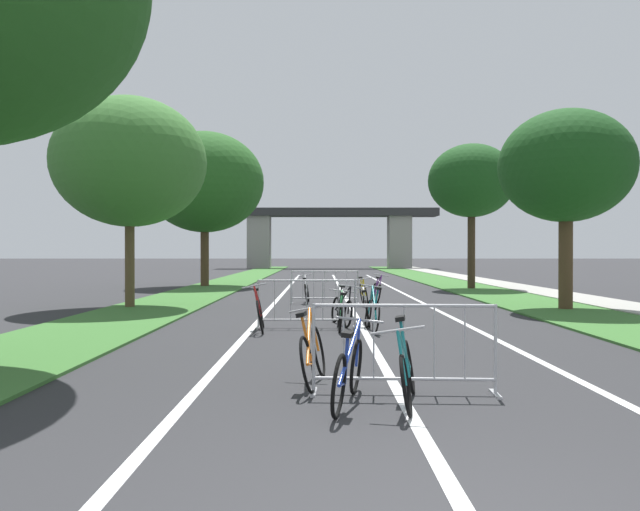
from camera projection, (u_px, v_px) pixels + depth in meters
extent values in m
cube|color=#386B2D|center=(225.00, 283.00, 32.60)|extent=(2.80, 71.60, 0.05)
cube|color=#386B2D|center=(447.00, 283.00, 32.64)|extent=(2.80, 71.60, 0.05)
cube|color=#9E9B93|center=(491.00, 283.00, 32.64)|extent=(1.82, 71.60, 0.08)
cube|color=silver|center=(342.00, 295.00, 24.04)|extent=(0.14, 41.42, 0.01)
cube|color=silver|center=(405.00, 295.00, 24.05)|extent=(0.14, 41.42, 0.01)
cube|color=silver|center=(280.00, 295.00, 24.03)|extent=(0.14, 41.42, 0.01)
cube|color=#2D2D30|center=(327.00, 212.00, 62.47)|extent=(21.33, 3.02, 0.77)
cube|color=gray|center=(257.00, 242.00, 62.46)|extent=(2.21, 2.40, 5.16)
cube|color=gray|center=(398.00, 242.00, 62.51)|extent=(2.21, 2.40, 5.16)
cylinder|color=brown|center=(128.00, 264.00, 18.43)|extent=(0.28, 0.28, 2.61)
ellipsoid|color=#38702D|center=(128.00, 162.00, 18.42)|extent=(4.46, 4.46, 3.79)
cylinder|color=#4C3823|center=(203.00, 257.00, 29.72)|extent=(0.39, 0.39, 2.85)
ellipsoid|color=#23561E|center=(203.00, 182.00, 29.70)|extent=(5.57, 5.57, 4.74)
cylinder|color=#4C3823|center=(564.00, 263.00, 17.81)|extent=(0.39, 0.39, 2.68)
ellipsoid|color=#194719|center=(564.00, 166.00, 17.79)|extent=(3.74, 3.74, 3.17)
cylinder|color=#3D2D1E|center=(469.00, 251.00, 27.76)|extent=(0.33, 0.33, 3.36)
ellipsoid|color=#194719|center=(470.00, 181.00, 27.74)|extent=(3.79, 3.79, 3.22)
cylinder|color=#ADADB2|center=(312.00, 348.00, 7.35)|extent=(0.04, 0.04, 1.05)
cube|color=#ADADB2|center=(312.00, 392.00, 7.35)|extent=(0.08, 0.44, 0.03)
cylinder|color=#ADADB2|center=(494.00, 350.00, 7.25)|extent=(0.04, 0.04, 1.05)
cube|color=#ADADB2|center=(493.00, 394.00, 7.26)|extent=(0.08, 0.44, 0.03)
cylinder|color=#ADADB2|center=(402.00, 306.00, 7.30)|extent=(2.10, 0.14, 0.04)
cylinder|color=#ADADB2|center=(402.00, 379.00, 7.30)|extent=(2.10, 0.14, 0.04)
cylinder|color=#ADADB2|center=(342.00, 341.00, 7.33)|extent=(0.02, 0.02, 0.87)
cylinder|color=#ADADB2|center=(372.00, 341.00, 7.32)|extent=(0.02, 0.02, 0.87)
cylinder|color=#ADADB2|center=(402.00, 341.00, 7.30)|extent=(0.02, 0.02, 0.87)
cylinder|color=#ADADB2|center=(432.00, 342.00, 7.29)|extent=(0.02, 0.02, 0.87)
cylinder|color=#ADADB2|center=(463.00, 342.00, 7.27)|extent=(0.02, 0.02, 0.87)
cylinder|color=#ADADB2|center=(256.00, 304.00, 13.63)|extent=(0.04, 0.04, 1.05)
cube|color=#ADADB2|center=(256.00, 327.00, 13.64)|extent=(0.07, 0.44, 0.03)
cylinder|color=#ADADB2|center=(353.00, 304.00, 13.68)|extent=(0.04, 0.04, 1.05)
cube|color=#ADADB2|center=(353.00, 327.00, 13.68)|extent=(0.07, 0.44, 0.03)
cylinder|color=#ADADB2|center=(305.00, 281.00, 13.65)|extent=(2.10, 0.08, 0.04)
cylinder|color=#ADADB2|center=(305.00, 320.00, 13.66)|extent=(2.10, 0.08, 0.04)
cylinder|color=#ADADB2|center=(273.00, 300.00, 13.64)|extent=(0.02, 0.02, 0.87)
cylinder|color=#ADADB2|center=(289.00, 300.00, 13.65)|extent=(0.02, 0.02, 0.87)
cylinder|color=#ADADB2|center=(305.00, 300.00, 13.65)|extent=(0.02, 0.02, 0.87)
cylinder|color=#ADADB2|center=(321.00, 300.00, 13.66)|extent=(0.02, 0.02, 0.87)
cylinder|color=#ADADB2|center=(337.00, 300.00, 13.67)|extent=(0.02, 0.02, 0.87)
cylinder|color=#ADADB2|center=(290.00, 287.00, 20.05)|extent=(0.04, 0.04, 1.05)
cube|color=#ADADB2|center=(290.00, 303.00, 20.05)|extent=(0.08, 0.44, 0.03)
cylinder|color=#ADADB2|center=(356.00, 287.00, 19.98)|extent=(0.04, 0.04, 1.05)
cube|color=#ADADB2|center=(356.00, 303.00, 19.98)|extent=(0.08, 0.44, 0.03)
cylinder|color=#ADADB2|center=(323.00, 271.00, 20.01)|extent=(2.10, 0.12, 0.04)
cylinder|color=#ADADB2|center=(323.00, 298.00, 20.01)|extent=(2.10, 0.12, 0.04)
cylinder|color=#ADADB2|center=(301.00, 284.00, 20.03)|extent=(0.02, 0.02, 0.87)
cylinder|color=#ADADB2|center=(312.00, 284.00, 20.02)|extent=(0.02, 0.02, 0.87)
cylinder|color=#ADADB2|center=(323.00, 284.00, 20.01)|extent=(0.02, 0.02, 0.87)
cylinder|color=#ADADB2|center=(334.00, 284.00, 20.00)|extent=(0.02, 0.02, 0.87)
cylinder|color=#ADADB2|center=(345.00, 284.00, 19.99)|extent=(0.02, 0.02, 0.87)
torus|color=black|center=(407.00, 367.00, 7.32)|extent=(0.25, 0.65, 0.63)
torus|color=black|center=(404.00, 386.00, 6.30)|extent=(0.25, 0.65, 0.63)
cylinder|color=#197A7F|center=(402.00, 350.00, 6.84)|extent=(0.30, 0.99, 0.58)
cylinder|color=#197A7F|center=(403.00, 347.00, 7.04)|extent=(0.14, 0.14, 0.64)
cylinder|color=#197A7F|center=(407.00, 372.00, 7.16)|extent=(0.08, 0.34, 0.07)
cylinder|color=#197A7F|center=(400.00, 358.00, 6.33)|extent=(0.12, 0.11, 0.55)
cube|color=black|center=(398.00, 318.00, 7.08)|extent=(0.15, 0.25, 0.07)
cylinder|color=#99999E|center=(396.00, 330.00, 6.36)|extent=(0.54, 0.12, 0.11)
torus|color=black|center=(306.00, 365.00, 7.33)|extent=(0.25, 0.70, 0.67)
torus|color=black|center=(317.00, 351.00, 8.34)|extent=(0.25, 0.70, 0.67)
cylinder|color=orange|center=(307.00, 335.00, 7.81)|extent=(0.05, 0.99, 0.60)
cylinder|color=orange|center=(305.00, 339.00, 7.62)|extent=(0.18, 0.10, 0.62)
cylinder|color=orange|center=(308.00, 364.00, 7.49)|extent=(0.08, 0.33, 0.08)
cylinder|color=orange|center=(312.00, 330.00, 8.32)|extent=(0.16, 0.08, 0.57)
cube|color=black|center=(300.00, 314.00, 7.59)|extent=(0.14, 0.25, 0.07)
cylinder|color=#99999E|center=(308.00, 308.00, 8.30)|extent=(0.55, 0.10, 0.14)
torus|color=black|center=(360.00, 294.00, 19.97)|extent=(0.16, 0.65, 0.65)
torus|color=black|center=(364.00, 296.00, 19.01)|extent=(0.16, 0.65, 0.65)
cylinder|color=gold|center=(361.00, 286.00, 19.51)|extent=(0.06, 0.94, 0.54)
cylinder|color=gold|center=(360.00, 287.00, 19.70)|extent=(0.13, 0.11, 0.58)
cylinder|color=gold|center=(361.00, 295.00, 19.82)|extent=(0.05, 0.32, 0.08)
cylinder|color=gold|center=(363.00, 287.00, 19.03)|extent=(0.12, 0.09, 0.51)
cube|color=black|center=(359.00, 278.00, 19.73)|extent=(0.12, 0.25, 0.06)
cylinder|color=#99999E|center=(361.00, 279.00, 19.05)|extent=(0.55, 0.06, 0.10)
torus|color=black|center=(304.00, 294.00, 19.86)|extent=(0.15, 0.65, 0.65)
torus|color=black|center=(306.00, 292.00, 20.87)|extent=(0.15, 0.65, 0.65)
cylinder|color=#B7B7BC|center=(304.00, 284.00, 20.34)|extent=(0.10, 0.99, 0.59)
cylinder|color=#B7B7BC|center=(304.00, 287.00, 20.14)|extent=(0.13, 0.12, 0.53)
cylinder|color=#B7B7BC|center=(305.00, 294.00, 20.02)|extent=(0.04, 0.33, 0.08)
cylinder|color=#B7B7BC|center=(304.00, 284.00, 20.84)|extent=(0.12, 0.09, 0.56)
cube|color=black|center=(303.00, 279.00, 20.11)|extent=(0.11, 0.24, 0.06)
cylinder|color=#99999E|center=(303.00, 275.00, 20.82)|extent=(0.45, 0.04, 0.09)
torus|color=black|center=(339.00, 318.00, 12.83)|extent=(0.11, 0.62, 0.63)
torus|color=black|center=(338.00, 313.00, 13.79)|extent=(0.11, 0.62, 0.63)
cylinder|color=#1E7238|center=(339.00, 304.00, 13.28)|extent=(0.09, 0.93, 0.53)
cylinder|color=#1E7238|center=(340.00, 306.00, 13.10)|extent=(0.10, 0.12, 0.52)
cylinder|color=#1E7238|center=(339.00, 318.00, 12.98)|extent=(0.03, 0.31, 0.07)
cylinder|color=#1E7238|center=(339.00, 302.00, 13.76)|extent=(0.09, 0.10, 0.50)
cube|color=black|center=(341.00, 294.00, 13.06)|extent=(0.11, 0.24, 0.06)
cylinder|color=#99999E|center=(340.00, 291.00, 13.73)|extent=(0.56, 0.03, 0.08)
torus|color=black|center=(366.00, 314.00, 13.72)|extent=(0.18, 0.62, 0.61)
torus|color=black|center=(365.00, 309.00, 14.74)|extent=(0.18, 0.62, 0.61)
cylinder|color=silver|center=(363.00, 300.00, 14.20)|extent=(0.07, 0.99, 0.55)
cylinder|color=silver|center=(364.00, 303.00, 14.01)|extent=(0.14, 0.12, 0.53)
cylinder|color=silver|center=(366.00, 314.00, 13.88)|extent=(0.05, 0.33, 0.07)
cylinder|color=silver|center=(363.00, 298.00, 14.71)|extent=(0.13, 0.09, 0.52)
cube|color=black|center=(362.00, 291.00, 13.97)|extent=(0.12, 0.25, 0.07)
cylinder|color=#99999E|center=(361.00, 287.00, 14.69)|extent=(0.44, 0.05, 0.10)
torus|color=black|center=(337.00, 386.00, 6.24)|extent=(0.23, 0.65, 0.65)
torus|color=black|center=(354.00, 366.00, 7.32)|extent=(0.23, 0.65, 0.65)
cylinder|color=#1E389E|center=(348.00, 350.00, 6.75)|extent=(0.31, 1.04, 0.58)
cylinder|color=#1E389E|center=(344.00, 359.00, 6.54)|extent=(0.08, 0.13, 0.53)
cylinder|color=#1E389E|center=(340.00, 385.00, 6.41)|extent=(0.10, 0.35, 0.08)
cylinder|color=#1E389E|center=(356.00, 343.00, 7.29)|extent=(0.08, 0.10, 0.55)
cube|color=black|center=(346.00, 334.00, 6.50)|extent=(0.15, 0.26, 0.06)
cylinder|color=#99999E|center=(358.00, 320.00, 7.26)|extent=(0.54, 0.14, 0.08)
torus|color=black|center=(334.00, 310.00, 14.71)|extent=(0.26, 0.62, 0.61)
torus|color=black|center=(346.00, 314.00, 13.65)|extent=(0.26, 0.62, 0.61)
cylinder|color=black|center=(341.00, 298.00, 14.21)|extent=(0.35, 1.02, 0.63)
cylinder|color=black|center=(339.00, 299.00, 14.41)|extent=(0.11, 0.14, 0.61)
cylinder|color=black|center=(335.00, 311.00, 14.54)|extent=(0.10, 0.35, 0.07)
cylinder|color=black|center=(348.00, 300.00, 13.68)|extent=(0.11, 0.11, 0.60)
cube|color=black|center=(340.00, 286.00, 14.46)|extent=(0.16, 0.26, 0.06)
cylinder|color=#99999E|center=(349.00, 286.00, 13.71)|extent=(0.48, 0.13, 0.09)
torus|color=black|center=(259.00, 312.00, 13.66)|extent=(0.22, 0.70, 0.69)
torus|color=black|center=(258.00, 317.00, 12.62)|extent=(0.22, 0.70, 0.69)
cylinder|color=red|center=(256.00, 299.00, 13.16)|extent=(0.08, 1.02, 0.66)
cylinder|color=red|center=(257.00, 303.00, 13.36)|extent=(0.16, 0.11, 0.56)
cylinder|color=red|center=(259.00, 314.00, 13.49)|extent=(0.06, 0.34, 0.08)
cylinder|color=red|center=(255.00, 301.00, 12.64)|extent=(0.16, 0.08, 0.63)
cube|color=black|center=(254.00, 290.00, 13.39)|extent=(0.13, 0.25, 0.07)
cylinder|color=#99999E|center=(252.00, 286.00, 12.66)|extent=(0.49, 0.07, 0.12)
torus|color=black|center=(372.00, 292.00, 21.09)|extent=(0.20, 0.63, 0.62)
torus|color=black|center=(377.00, 294.00, 20.10)|extent=(0.20, 0.63, 0.62)
cylinder|color=#662884|center=(376.00, 284.00, 20.62)|extent=(0.21, 0.96, 0.63)
cylinder|color=#662884|center=(375.00, 286.00, 20.80)|extent=(0.14, 0.13, 0.54)
cylinder|color=#662884|center=(373.00, 293.00, 20.93)|extent=(0.04, 0.32, 0.07)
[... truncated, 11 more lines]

